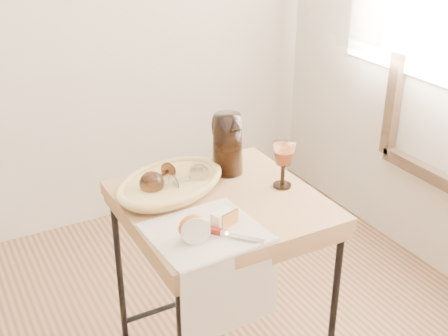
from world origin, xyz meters
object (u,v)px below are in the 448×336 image
side_table (221,296)px  pitcher (227,144)px  tea_towel (205,232)px  apple_half (194,227)px  goblet_lying_a (159,178)px  wine_goblet (283,165)px  table_knife (226,233)px  bread_basket (171,186)px  goblet_lying_b (188,178)px

side_table → pitcher: (0.11, 0.17, 0.50)m
tea_towel → apple_half: apple_half is taller
apple_half → goblet_lying_a: bearing=99.5°
wine_goblet → table_knife: 0.38m
goblet_lying_a → bread_basket: bearing=117.4°
bread_basket → table_knife: 0.33m
pitcher → wine_goblet: pitcher is taller
pitcher → apple_half: pitcher is taller
tea_towel → table_knife: size_ratio=1.54×
tea_towel → goblet_lying_a: 0.30m
tea_towel → bread_basket: (0.02, 0.28, 0.02)m
tea_towel → goblet_lying_a: size_ratio=2.42×
goblet_lying_a → goblet_lying_b: bearing=120.4°
goblet_lying_b → wine_goblet: wine_goblet is taller
pitcher → apple_half: size_ratio=2.79×
pitcher → wine_goblet: bearing=-58.0°
wine_goblet → table_knife: wine_goblet is taller
table_knife → bread_basket: bearing=144.4°
side_table → goblet_lying_a: size_ratio=5.95×
side_table → goblet_lying_b: (-0.07, 0.10, 0.44)m
goblet_lying_b → tea_towel: bearing=-117.1°
wine_goblet → apple_half: 0.44m
bread_basket → apple_half: bearing=-124.4°
apple_half → goblet_lying_b: bearing=82.6°
wine_goblet → side_table: bearing=174.5°
side_table → pitcher: size_ratio=3.06×
bread_basket → table_knife: bearing=-108.2°
tea_towel → pitcher: 0.42m
tea_towel → goblet_lying_b: bearing=72.3°
side_table → tea_towel: bearing=-131.2°
goblet_lying_b → wine_goblet: bearing=-35.0°
goblet_lying_b → table_knife: size_ratio=0.56×
tea_towel → bread_basket: bearing=84.2°
pitcher → wine_goblet: (0.11, -0.19, -0.03)m
goblet_lying_b → pitcher: bearing=7.1°
apple_half → table_knife: bearing=0.6°
tea_towel → pitcher: size_ratio=1.25×
side_table → wine_goblet: 0.52m
wine_goblet → table_knife: (-0.32, -0.19, -0.07)m
pitcher → table_knife: bearing=-117.4°
bread_basket → goblet_lying_a: (-0.03, 0.02, 0.03)m
tea_towel → apple_half: (-0.05, -0.03, 0.05)m
goblet_lying_a → wine_goblet: size_ratio=0.82×
side_table → pitcher: pitcher is taller
tea_towel → wine_goblet: bearing=18.2°
goblet_lying_a → goblet_lying_b: 0.10m
wine_goblet → table_knife: bearing=-149.4°
pitcher → side_table: bearing=-122.9°
tea_towel → pitcher: pitcher is taller
bread_basket → pitcher: 0.26m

